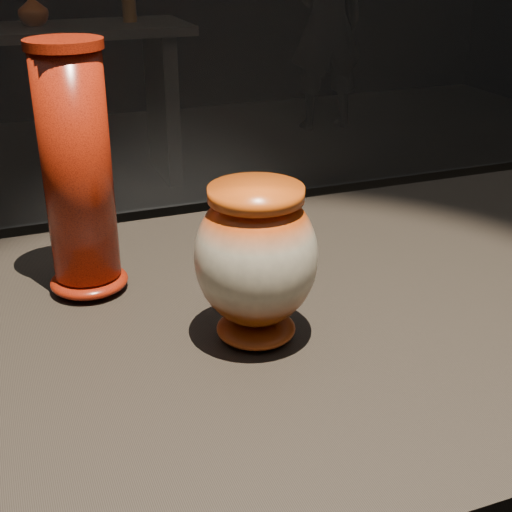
% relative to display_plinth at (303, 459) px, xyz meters
% --- Properties ---
extents(display_plinth, '(2.00, 0.80, 0.90)m').
position_rel_display_plinth_xyz_m(display_plinth, '(0.00, 0.00, 0.00)').
color(display_plinth, black).
rests_on(display_plinth, ground).
extents(main_vase, '(0.20, 0.20, 0.20)m').
position_rel_display_plinth_xyz_m(main_vase, '(-0.10, -0.05, 0.38)').
color(main_vase, '#6D2B09').
rests_on(main_vase, display_plinth).
extents(tall_vase, '(0.14, 0.14, 0.35)m').
position_rel_display_plinth_xyz_m(tall_vase, '(-0.27, 0.16, 0.44)').
color(tall_vase, '#AF230B').
rests_on(tall_vase, display_plinth).
extents(back_shelf, '(2.00, 0.60, 0.90)m').
position_rel_display_plinth_xyz_m(back_shelf, '(-0.24, 3.33, 0.01)').
color(back_shelf, black).
rests_on(back_shelf, ground).
extents(back_vase_mid, '(0.20, 0.20, 0.17)m').
position_rel_display_plinth_xyz_m(back_vase_mid, '(-0.06, 3.37, 0.35)').
color(back_vase_mid, '#6D2B09').
rests_on(back_vase_mid, back_shelf).
extents(back_vase_right, '(0.08, 0.08, 0.12)m').
position_rel_display_plinth_xyz_m(back_vase_right, '(0.46, 3.36, 0.33)').
color(back_vase_right, brown).
rests_on(back_vase_right, back_shelf).
extents(visitor, '(0.58, 0.41, 1.53)m').
position_rel_display_plinth_xyz_m(visitor, '(2.01, 4.02, 0.14)').
color(visitor, black).
rests_on(visitor, ground).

